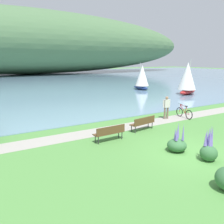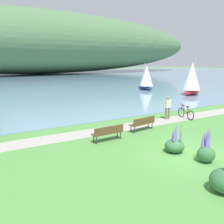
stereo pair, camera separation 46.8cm
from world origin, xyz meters
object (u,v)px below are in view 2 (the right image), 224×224
at_px(park_bench_further_along, 108,132).
at_px(sailboat_toward_hillside, 146,77).
at_px(park_bench_near_camera, 143,123).
at_px(bicycle_leaning_near_bench, 186,113).
at_px(person_at_shoreline, 168,106).
at_px(sailboat_mid_bay, 192,78).

relative_size(park_bench_further_along, sailboat_toward_hillside, 0.47).
bearing_deg(park_bench_further_along, park_bench_near_camera, 12.65).
height_order(park_bench_further_along, sailboat_toward_hillside, sailboat_toward_hillside).
relative_size(park_bench_near_camera, bicycle_leaning_near_bench, 1.05).
xyz_separation_m(bicycle_leaning_near_bench, sailboat_toward_hillside, (7.65, 15.02, 1.46)).
bearing_deg(park_bench_near_camera, bicycle_leaning_near_bench, 11.58).
distance_m(park_bench_near_camera, bicycle_leaning_near_bench, 4.84).
distance_m(park_bench_near_camera, sailboat_toward_hillside, 20.28).
relative_size(park_bench_near_camera, park_bench_further_along, 1.02).
xyz_separation_m(person_at_shoreline, sailboat_mid_bay, (10.92, 7.80, 1.12)).
relative_size(bicycle_leaning_near_bench, sailboat_mid_bay, 0.40).
bearing_deg(park_bench_near_camera, sailboat_mid_bay, 32.97).
relative_size(park_bench_further_along, sailboat_mid_bay, 0.42).
relative_size(park_bench_further_along, person_at_shoreline, 1.06).
height_order(park_bench_further_along, person_at_shoreline, person_at_shoreline).
xyz_separation_m(park_bench_further_along, person_at_shoreline, (6.15, 2.08, 0.46)).
bearing_deg(person_at_shoreline, park_bench_further_along, -161.31).
xyz_separation_m(park_bench_near_camera, sailboat_mid_bay, (14.26, 9.25, 1.57)).
height_order(person_at_shoreline, sailboat_mid_bay, sailboat_mid_bay).
relative_size(person_at_shoreline, sailboat_mid_bay, 0.39).
relative_size(park_bench_near_camera, person_at_shoreline, 1.08).
height_order(sailboat_mid_bay, sailboat_toward_hillside, sailboat_mid_bay).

